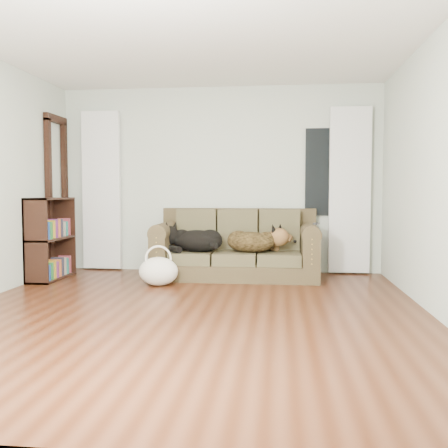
# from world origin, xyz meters

# --- Properties ---
(floor) EXTENTS (5.00, 5.00, 0.00)m
(floor) POSITION_xyz_m (0.00, 0.00, 0.00)
(floor) COLOR #3A190B
(floor) RESTS_ON ground
(ceiling) EXTENTS (5.00, 5.00, 0.00)m
(ceiling) POSITION_xyz_m (0.00, 0.00, 2.60)
(ceiling) COLOR white
(ceiling) RESTS_ON ground
(wall_back) EXTENTS (4.50, 0.04, 2.60)m
(wall_back) POSITION_xyz_m (0.00, 2.50, 1.30)
(wall_back) COLOR #B6BDAF
(wall_back) RESTS_ON ground
(wall_right) EXTENTS (0.04, 5.00, 2.60)m
(wall_right) POSITION_xyz_m (2.25, 0.00, 1.30)
(wall_right) COLOR #B6BDAF
(wall_right) RESTS_ON ground
(curtain_left) EXTENTS (0.55, 0.08, 2.25)m
(curtain_left) POSITION_xyz_m (-1.70, 2.42, 1.15)
(curtain_left) COLOR white
(curtain_left) RESTS_ON ground
(curtain_right) EXTENTS (0.55, 0.08, 2.25)m
(curtain_right) POSITION_xyz_m (1.80, 2.42, 1.15)
(curtain_right) COLOR white
(curtain_right) RESTS_ON ground
(window_pane) EXTENTS (0.50, 0.03, 1.20)m
(window_pane) POSITION_xyz_m (1.45, 2.47, 1.40)
(window_pane) COLOR black
(window_pane) RESTS_ON wall_back
(door_casing) EXTENTS (0.07, 0.60, 2.10)m
(door_casing) POSITION_xyz_m (-2.20, 2.05, 1.05)
(door_casing) COLOR black
(door_casing) RESTS_ON ground
(sofa) EXTENTS (2.12, 0.92, 0.87)m
(sofa) POSITION_xyz_m (0.29, 1.97, 0.45)
(sofa) COLOR black
(sofa) RESTS_ON floor
(dog_black_lab) EXTENTS (0.82, 0.70, 0.29)m
(dog_black_lab) POSITION_xyz_m (-0.25, 1.87, 0.48)
(dog_black_lab) COLOR black
(dog_black_lab) RESTS_ON sofa
(dog_shepherd) EXTENTS (0.80, 0.68, 0.30)m
(dog_shepherd) POSITION_xyz_m (0.52, 1.89, 0.49)
(dog_shepherd) COLOR black
(dog_shepherd) RESTS_ON sofa
(tv_remote) EXTENTS (0.09, 0.17, 0.02)m
(tv_remote) POSITION_xyz_m (1.31, 1.83, 0.73)
(tv_remote) COLOR black
(tv_remote) RESTS_ON sofa
(tote_bag) EXTENTS (0.51, 0.41, 0.35)m
(tote_bag) POSITION_xyz_m (-0.59, 1.29, 0.16)
(tote_bag) COLOR white
(tote_bag) RESTS_ON floor
(bookshelf) EXTENTS (0.40, 0.87, 1.05)m
(bookshelf) POSITION_xyz_m (-2.09, 1.59, 0.50)
(bookshelf) COLOR black
(bookshelf) RESTS_ON floor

